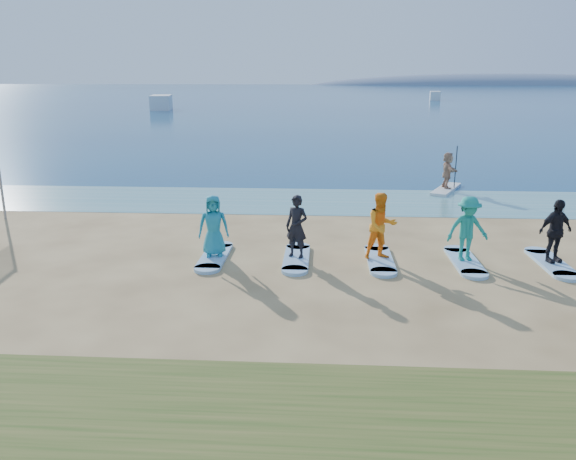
# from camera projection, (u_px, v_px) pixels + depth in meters

# --- Properties ---
(ground) EXTENTS (600.00, 600.00, 0.00)m
(ground) POSITION_uv_depth(u_px,v_px,m) (313.00, 299.00, 12.95)
(ground) COLOR tan
(ground) RESTS_ON ground
(shallow_water) EXTENTS (600.00, 600.00, 0.00)m
(shallow_water) POSITION_uv_depth(u_px,v_px,m) (318.00, 201.00, 23.05)
(shallow_water) COLOR teal
(shallow_water) RESTS_ON ground
(ocean) EXTENTS (600.00, 600.00, 0.00)m
(ocean) POSITION_uv_depth(u_px,v_px,m) (323.00, 92.00, 166.86)
(ocean) COLOR navy
(ocean) RESTS_ON ground
(island_ridge) EXTENTS (220.00, 56.00, 18.00)m
(island_ridge) POSITION_uv_depth(u_px,v_px,m) (504.00, 85.00, 295.88)
(island_ridge) COLOR slate
(island_ridge) RESTS_ON ground
(paddleboard) EXTENTS (1.90, 3.02, 0.12)m
(paddleboard) POSITION_uv_depth(u_px,v_px,m) (446.00, 189.00, 25.17)
(paddleboard) COLOR silver
(paddleboard) RESTS_ON ground
(paddleboarder) EXTENTS (0.61, 1.52, 1.59)m
(paddleboarder) POSITION_uv_depth(u_px,v_px,m) (447.00, 170.00, 24.94)
(paddleboarder) COLOR tan
(paddleboarder) RESTS_ON paddleboard
(boat_offshore_a) EXTENTS (4.07, 7.45, 2.11)m
(boat_offshore_a) POSITION_uv_depth(u_px,v_px,m) (162.00, 110.00, 84.21)
(boat_offshore_a) COLOR silver
(boat_offshore_a) RESTS_ON ground
(boat_offshore_b) EXTENTS (2.90, 6.24, 1.79)m
(boat_offshore_b) POSITION_uv_depth(u_px,v_px,m) (435.00, 100.00, 115.34)
(boat_offshore_b) COLOR silver
(boat_offshore_b) RESTS_ON ground
(surfboard_0) EXTENTS (0.70, 2.20, 0.09)m
(surfboard_0) POSITION_uv_depth(u_px,v_px,m) (215.00, 257.00, 15.86)
(surfboard_0) COLOR #91BDE0
(surfboard_0) RESTS_ON ground
(student_0) EXTENTS (0.93, 0.69, 1.72)m
(student_0) POSITION_uv_depth(u_px,v_px,m) (213.00, 226.00, 15.62)
(student_0) COLOR teal
(student_0) RESTS_ON surfboard_0
(surfboard_1) EXTENTS (0.70, 2.20, 0.09)m
(surfboard_1) POSITION_uv_depth(u_px,v_px,m) (297.00, 258.00, 15.72)
(surfboard_1) COLOR #91BDE0
(surfboard_1) RESTS_ON ground
(student_1) EXTENTS (0.75, 0.64, 1.75)m
(student_1) POSITION_uv_depth(u_px,v_px,m) (297.00, 226.00, 15.48)
(student_1) COLOR black
(student_1) RESTS_ON surfboard_1
(surfboard_2) EXTENTS (0.70, 2.20, 0.09)m
(surfboard_2) POSITION_uv_depth(u_px,v_px,m) (380.00, 260.00, 15.59)
(surfboard_2) COLOR #91BDE0
(surfboard_2) RESTS_ON ground
(student_2) EXTENTS (1.08, 0.96, 1.85)m
(student_2) POSITION_uv_depth(u_px,v_px,m) (381.00, 226.00, 15.33)
(student_2) COLOR orange
(student_2) RESTS_ON surfboard_2
(surfboard_3) EXTENTS (0.70, 2.20, 0.09)m
(surfboard_3) POSITION_uv_depth(u_px,v_px,m) (465.00, 261.00, 15.45)
(surfboard_3) COLOR #91BDE0
(surfboard_3) RESTS_ON ground
(student_3) EXTENTS (1.25, 0.86, 1.78)m
(student_3) POSITION_uv_depth(u_px,v_px,m) (468.00, 229.00, 15.20)
(student_3) COLOR teal
(student_3) RESTS_ON surfboard_3
(surfboard_4) EXTENTS (0.70, 2.20, 0.09)m
(surfboard_4) POSITION_uv_depth(u_px,v_px,m) (551.00, 263.00, 15.31)
(surfboard_4) COLOR #91BDE0
(surfboard_4) RESTS_ON ground
(student_4) EXTENTS (1.10, 0.76, 1.73)m
(student_4) POSITION_uv_depth(u_px,v_px,m) (555.00, 231.00, 15.07)
(student_4) COLOR black
(student_4) RESTS_ON surfboard_4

